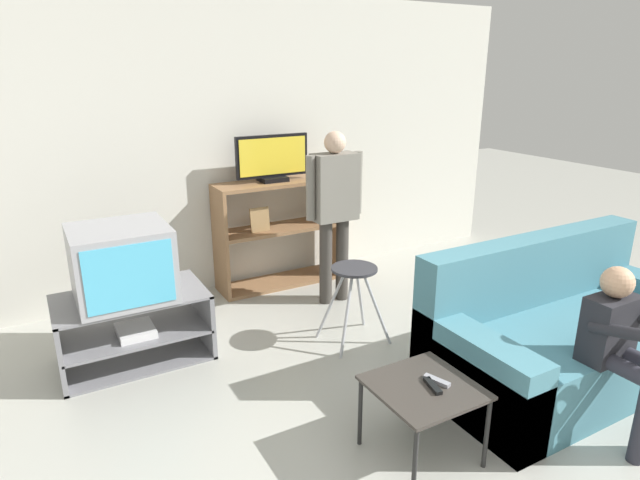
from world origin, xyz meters
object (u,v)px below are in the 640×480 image
person_standing_adult (334,202)px  couch (563,336)px  remote_control_white (437,381)px  person_seated_child (622,341)px  media_shelf (278,232)px  tv_stand (134,328)px  television_flat (272,160)px  snack_table (424,393)px  remote_control_black (433,386)px  television_main (122,263)px  folding_stool (354,282)px

person_standing_adult → couch: bearing=-68.9°
remote_control_white → couch: size_ratio=0.08×
person_seated_child → media_shelf: bearing=103.1°
tv_stand → couch: size_ratio=0.52×
television_flat → snack_table: size_ratio=1.34×
remote_control_white → person_seated_child: 1.03m
media_shelf → person_seated_child: media_shelf is taller
remote_control_black → person_standing_adult: 2.11m
television_main → person_standing_adult: size_ratio=0.42×
tv_stand → folding_stool: size_ratio=1.68×
person_standing_adult → television_flat: bearing=115.4°
television_flat → remote_control_white: size_ratio=4.76×
media_shelf → television_flat: 0.68m
media_shelf → snack_table: bearing=-98.0°
media_shelf → remote_control_white: 2.56m
tv_stand → remote_control_white: (1.19, -1.77, 0.20)m
television_flat → remote_control_black: television_flat is taller
media_shelf → couch: 2.57m
folding_stool → remote_control_white: bearing=-103.2°
television_flat → snack_table: bearing=-97.4°
television_main → snack_table: size_ratio=1.21×
remote_control_black → person_seated_child: size_ratio=0.15×
television_main → folding_stool: bearing=-18.6°
television_flat → tv_stand: bearing=-151.4°
television_flat → couch: size_ratio=0.36×
folding_stool → remote_control_black: bearing=-105.0°
television_flat → person_seated_child: television_flat is taller
remote_control_white → folding_stool: bearing=57.9°
tv_stand → couch: bearing=-33.5°
television_main → snack_table: bearing=-56.8°
person_standing_adult → tv_stand: bearing=-174.0°
folding_stool → person_standing_adult: 0.85m
television_flat → remote_control_black: bearing=-96.7°
media_shelf → folding_stool: 1.30m
television_flat → couch: 2.74m
snack_table → couch: size_ratio=0.27×
person_seated_child → snack_table: bearing=160.2°
tv_stand → person_seated_child: person_seated_child is taller
television_flat → remote_control_white: television_flat is taller
television_main → remote_control_white: (1.22, -1.76, -0.30)m
snack_table → person_seated_child: (1.03, -0.37, 0.20)m
media_shelf → remote_control_black: (-0.33, -2.57, -0.07)m
snack_table → folding_stool: bearing=73.4°
folding_stool → snack_table: bearing=-106.6°
snack_table → television_flat: bearing=82.6°
tv_stand → person_seated_child: bearing=-44.8°
television_main → person_standing_adult: person_standing_adult is taller
television_main → couch: size_ratio=0.32×
media_shelf → couch: (0.95, -2.38, -0.21)m
tv_stand → person_standing_adult: person_standing_adult is taller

